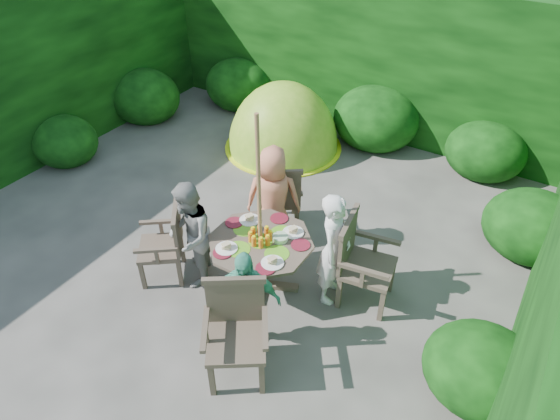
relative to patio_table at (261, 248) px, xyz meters
The scene contains 13 objects.
ground 1.18m from the patio_table, 149.84° to the left, with size 60.00×60.00×0.00m, color #42403B.
hedge_enclosure 2.16m from the patio_table, 115.60° to the left, with size 9.00×9.00×2.50m.
patio_table is the anchor object (origin of this frame).
parasol_pole 0.52m from the patio_table, 144.66° to the right, with size 0.04×0.04×2.20m, color brown.
garden_chair_right 1.09m from the patio_table, 23.59° to the left, with size 0.64×0.69×1.02m.
garden_chair_left 1.11m from the patio_table, 158.48° to the right, with size 0.71×0.72×0.91m.
garden_chair_back 1.10m from the patio_table, 111.73° to the left, with size 0.76×0.74×0.96m.
garden_chair_front 1.10m from the patio_table, 68.60° to the right, with size 0.78×0.76×0.99m.
child_right 0.80m from the patio_table, 22.48° to the left, with size 0.50×0.33×1.37m, color silver.
child_left 0.81m from the patio_table, 157.39° to the right, with size 0.64×0.50×1.31m, color gray.
child_back 0.81m from the patio_table, 112.83° to the left, with size 0.67×0.44×1.37m, color #D27857.
child_front 0.80m from the patio_table, 67.75° to the right, with size 0.71×0.29×1.20m, color #4BB191.
dome_tent 3.28m from the patio_table, 117.44° to the left, with size 1.95×1.95×2.23m.
Camera 1 is at (3.24, -3.89, 4.21)m, focal length 32.00 mm.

